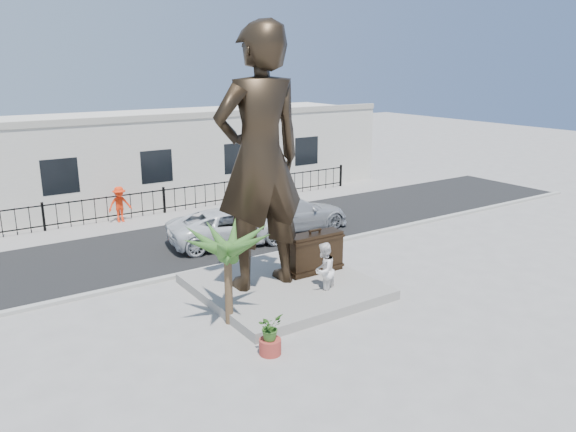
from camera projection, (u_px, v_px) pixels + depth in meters
name	position (u px, v px, depth m)	size (l,w,h in m)	color
ground	(324.00, 303.00, 17.11)	(100.00, 100.00, 0.00)	#9E9991
street	(208.00, 238.00, 23.52)	(40.00, 7.00, 0.01)	black
curb	(250.00, 260.00, 20.70)	(40.00, 0.25, 0.12)	#A5A399
far_sidewalk	(171.00, 217.00, 26.72)	(40.00, 2.50, 0.02)	#9E9991
plinth	(284.00, 286.00, 18.00)	(5.20, 5.20, 0.30)	gray
fence	(164.00, 201.00, 27.21)	(22.00, 0.10, 1.20)	black
building	(133.00, 157.00, 30.15)	(28.00, 7.00, 4.40)	silver
statue	(260.00, 159.00, 16.77)	(2.91, 1.91, 7.98)	black
suitcase	(315.00, 253.00, 18.65)	(1.92, 0.61, 1.35)	black
tourist	(324.00, 271.00, 17.28)	(0.87, 0.67, 1.78)	white
car_white	(231.00, 226.00, 22.58)	(2.35, 5.10, 1.42)	silver
car_silver	(293.00, 213.00, 24.49)	(2.03, 4.98, 1.45)	#A7A9AC
worker	(120.00, 204.00, 25.59)	(1.07, 0.61, 1.65)	#FF310D
palm_tree	(230.00, 323.00, 15.79)	(1.80, 1.80, 3.20)	#2F5920
planter	(270.00, 347.00, 14.06)	(0.56, 0.56, 0.40)	#A2342A
shrub	(270.00, 327.00, 13.92)	(0.61, 0.53, 0.67)	#356420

